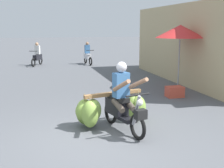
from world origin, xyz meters
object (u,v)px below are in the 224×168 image
(motorbike_distant_ahead_right, at_px, (37,56))
(market_umbrella_near_shop, at_px, (180,31))
(motorbike_distant_ahead_left, at_px, (88,55))
(motorbike_main_loaded, at_px, (112,107))
(produce_crate, at_px, (175,92))

(motorbike_distant_ahead_right, height_order, market_umbrella_near_shop, market_umbrella_near_shop)
(motorbike_distant_ahead_right, distance_m, market_umbrella_near_shop, 9.99)
(motorbike_distant_ahead_left, distance_m, motorbike_distant_ahead_right, 3.06)
(motorbike_main_loaded, xyz_separation_m, market_umbrella_near_shop, (3.48, 3.44, 1.69))
(motorbike_distant_ahead_left, height_order, motorbike_distant_ahead_right, same)
(motorbike_distant_ahead_left, relative_size, market_umbrella_near_shop, 0.67)
(motorbike_main_loaded, distance_m, produce_crate, 3.67)
(motorbike_distant_ahead_right, relative_size, produce_crate, 2.72)
(motorbike_distant_ahead_left, bearing_deg, market_umbrella_near_shop, -76.13)
(motorbike_main_loaded, xyz_separation_m, produce_crate, (2.80, 2.36, -0.29))
(motorbike_main_loaded, bearing_deg, motorbike_distant_ahead_right, 97.73)
(motorbike_distant_ahead_right, xyz_separation_m, market_umbrella_near_shop, (5.09, -8.44, 1.60))
(motorbike_distant_ahead_left, height_order, market_umbrella_near_shop, market_umbrella_near_shop)
(market_umbrella_near_shop, bearing_deg, produce_crate, -121.85)
(produce_crate, bearing_deg, motorbike_distant_ahead_left, 98.31)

